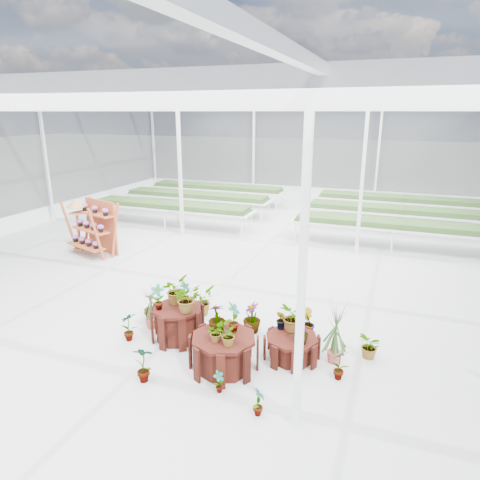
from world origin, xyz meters
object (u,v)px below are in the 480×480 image
(shelf_rack, at_px, (92,228))
(bird_table, at_px, (78,225))
(plinth_mid, at_px, (224,352))
(plinth_low, at_px, (292,347))
(plinth_tall, at_px, (178,323))

(shelf_rack, height_order, bird_table, bird_table)
(plinth_mid, relative_size, plinth_low, 1.20)
(plinth_low, height_order, bird_table, bird_table)
(plinth_mid, bearing_deg, plinth_tall, 153.43)
(bird_table, bearing_deg, plinth_low, -16.09)
(plinth_tall, height_order, bird_table, bird_table)
(bird_table, bearing_deg, shelf_rack, -5.20)
(plinth_low, height_order, shelf_rack, shelf_rack)
(plinth_low, relative_size, bird_table, 0.58)
(plinth_tall, distance_m, shelf_rack, 6.09)
(plinth_tall, bearing_deg, plinth_low, 2.60)
(plinth_low, xyz_separation_m, bird_table, (-7.74, 3.70, 0.61))
(plinth_tall, relative_size, shelf_rack, 0.59)
(shelf_rack, relative_size, bird_table, 1.00)
(shelf_rack, bearing_deg, bird_table, -176.17)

